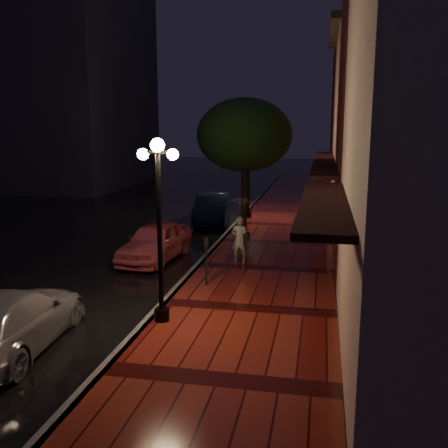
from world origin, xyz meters
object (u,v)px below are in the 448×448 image
Objects in this scene: navy_car at (213,208)px; pink_car at (155,241)px; streetlamp_near at (159,220)px; woman_with_umbrella at (240,220)px; streetlamp_far at (249,169)px; silver_car at (11,320)px; parking_meter at (206,256)px; street_tree at (245,137)px.

pink_car is at bearing -101.15° from navy_car.
woman_with_umbrella is (0.98, 5.46, -0.97)m from streetlamp_near.
streetlamp_near is 14.00m from streetlamp_far.
navy_car is 0.98× the size of silver_car.
parking_meter reaches higher than navy_car.
pink_car is at bearing -0.96° from woman_with_umbrella.
streetlamp_far is at bearing -79.30° from woman_with_umbrella.
street_tree is 1.44× the size of pink_car.
streetlamp_near and streetlamp_far have the same top height.
streetlamp_near is 3.05× the size of parking_meter.
street_tree is at bearing 88.65° from streetlamp_near.
parking_meter is at bearing 81.70° from streetlamp_near.
street_tree is 8.73m from parking_meter.
woman_with_umbrella is (0.72, -5.53, -2.62)m from street_tree.
pink_car is (-2.12, 5.74, -1.91)m from streetlamp_near.
woman_with_umbrella reaches higher than navy_car.
street_tree is 4.42m from navy_car.
streetlamp_far is at bearing 78.30° from parking_meter.
navy_car is (0.50, 7.19, 0.05)m from pink_car.
silver_car is 8.24m from woman_with_umbrella.
street_tree is 6.78m from pink_car.
street_tree is at bearing -53.11° from navy_car.
pink_car is 3.83m from parking_meter.
woman_with_umbrella is at bearing 63.91° from parking_meter.
streetlamp_near is 3.83m from silver_car.
street_tree is at bearing 70.69° from pink_car.
navy_car is 2.00× the size of woman_with_umbrella.
navy_car is (-1.62, 12.93, -1.86)m from streetlamp_near.
street_tree is at bearing -78.42° from woman_with_umbrella.
streetlamp_near is 1.93× the size of woman_with_umbrella.
streetlamp_near reaches higher than parking_meter.
pink_car is (-2.37, -5.26, -3.56)m from street_tree.
woman_with_umbrella is at bearing -83.46° from streetlamp_far.
silver_car is at bearing 67.01° from woman_with_umbrella.
silver_car is (-1.14, -14.75, -0.08)m from navy_car.
streetlamp_near is at bearing -112.17° from parking_meter.
street_tree is (0.26, -3.01, 1.64)m from streetlamp_far.
pink_car is 0.90× the size of navy_car.
streetlamp_far is 8.65m from woman_with_umbrella.
streetlamp_near is 11.12m from street_tree.
parking_meter is at bearing -43.39° from pink_car.
streetlamp_near reaches higher than silver_car.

